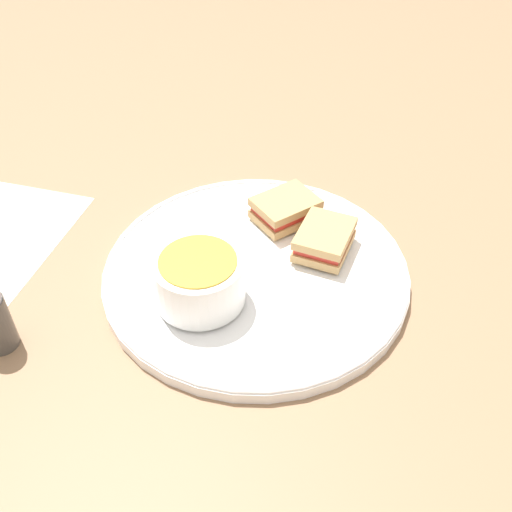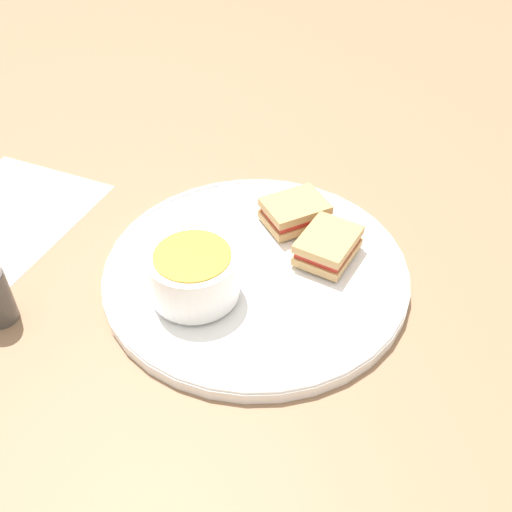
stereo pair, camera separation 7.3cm
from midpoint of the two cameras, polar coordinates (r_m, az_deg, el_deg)
The scene contains 6 objects.
ground_plane at distance 0.75m, azimuth -2.77°, elevation -2.10°, with size 2.40×2.40×0.00m, color #8E6B4C.
plate at distance 0.75m, azimuth -2.80°, elevation -1.55°, with size 0.38×0.38×0.02m.
soup_bowl at distance 0.69m, azimuth -8.47°, elevation -2.35°, with size 0.10×0.10×0.06m.
spoon at distance 0.72m, azimuth -9.40°, elevation -2.66°, with size 0.11×0.09×0.01m.
sandwich_half_near at distance 0.75m, azimuth 3.80°, elevation 1.48°, with size 0.08×0.10×0.03m.
sandwich_half_far at distance 0.80m, azimuth 0.22°, elevation 4.40°, with size 0.08×0.09×0.03m.
Camera 1 is at (-0.36, 0.41, 0.52)m, focal length 42.00 mm.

